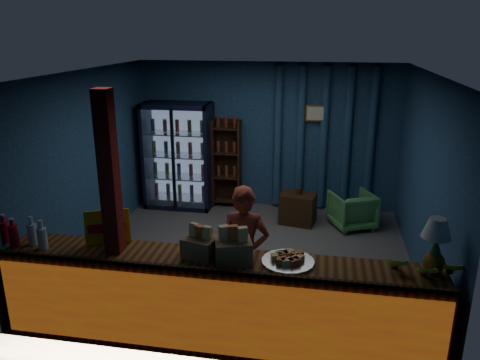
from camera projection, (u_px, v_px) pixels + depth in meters
The scene contains 19 objects.
ground at pixel (247, 258), 6.69m from camera, with size 4.60×4.60×0.00m, color #515154.
room_walls at pixel (247, 151), 6.21m from camera, with size 4.60×4.60×4.60m.
counter at pixel (216, 301), 4.75m from camera, with size 4.40×0.57×0.99m.
support_post at pixel (113, 219), 4.69m from camera, with size 0.16×0.16×2.60m, color maroon.
beverage_cooler at pixel (180, 156), 8.46m from camera, with size 1.20×0.62×1.90m.
bottle_shelf at pixel (227, 163), 8.49m from camera, with size 0.50×0.28×1.60m.
curtain_folds at pixel (324, 139), 8.13m from camera, with size 1.74×0.14×2.50m.
framed_picture at pixel (316, 113), 7.97m from camera, with size 0.36×0.04×0.28m.
shopkeeper at pixel (244, 254), 5.14m from camera, with size 0.56×0.37×1.53m, color #943828.
green_chair at pixel (352, 210), 7.66m from camera, with size 0.63×0.65×0.59m, color #4F9E56.
side_table at pixel (298, 208), 7.82m from camera, with size 0.63×0.51×0.62m.
yellow_sign at pixel (107, 227), 4.90m from camera, with size 0.46×0.26×0.37m.
soda_bottles at pixel (23, 234), 4.88m from camera, with size 0.59×0.18×0.32m.
snack_box_left at pixel (233, 249), 4.53m from camera, with size 0.42×0.38×0.37m.
snack_box_centre at pixel (200, 246), 4.63m from camera, with size 0.38×0.34×0.34m.
pastry_tray at pixel (288, 260), 4.53m from camera, with size 0.52×0.52×0.08m.
banana_bunches at pixel (424, 267), 4.31m from camera, with size 0.71×0.28×0.16m.
table_lamp at pixel (437, 230), 4.27m from camera, with size 0.27×0.27×0.53m.
pineapple at pixel (434, 259), 4.31m from camera, with size 0.20×0.20×0.34m.
Camera 1 is at (0.97, -5.95, 3.11)m, focal length 35.00 mm.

